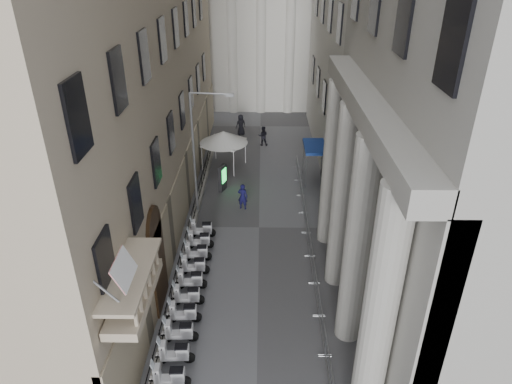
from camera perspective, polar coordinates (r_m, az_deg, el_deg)
iron_fence at (r=29.22m, az=-8.14°, el=-5.61°), size 0.30×28.00×1.40m
blue_awning at (r=36.03m, az=7.08°, el=1.38°), size 1.60×3.00×3.00m
scooter_4 at (r=21.73m, az=-9.97°, el=-20.26°), size 1.43×0.63×1.50m
scooter_5 at (r=22.55m, az=-9.41°, el=-17.91°), size 1.43×0.63×1.50m
scooter_6 at (r=23.41m, az=-8.92°, el=-15.74°), size 1.43×0.63×1.50m
scooter_7 at (r=24.31m, az=-8.46°, el=-13.71°), size 1.43×0.63×1.50m
scooter_8 at (r=25.23m, az=-8.05°, el=-11.84°), size 1.43×0.63×1.50m
scooter_9 at (r=26.19m, az=-7.67°, el=-10.10°), size 1.43×0.63×1.50m
scooter_10 at (r=27.16m, az=-7.32°, el=-8.48°), size 1.43×0.63×1.50m
scooter_11 at (r=28.16m, az=-7.00°, el=-6.97°), size 1.43×0.63×1.50m
scooter_12 at (r=29.17m, az=-6.71°, el=-5.57°), size 1.43×0.63×1.50m
barrier_1 at (r=21.09m, az=9.04°, el=-22.11°), size 0.60×2.40×1.10m
barrier_2 at (r=22.75m, az=8.21°, el=-17.28°), size 0.60×2.40×1.10m
barrier_3 at (r=24.56m, az=7.54°, el=-13.13°), size 0.60×2.40×1.10m
barrier_4 at (r=26.47m, az=6.98°, el=-9.56°), size 0.60×2.40×1.10m
barrier_5 at (r=28.48m, az=6.51°, el=-6.49°), size 0.60×2.40×1.10m
barrier_6 at (r=30.56m, az=6.10°, el=-3.82°), size 0.60×2.40×1.10m
barrier_7 at (r=32.70m, az=5.75°, el=-1.50°), size 0.60×2.40×1.10m
barrier_8 at (r=34.88m, az=5.44°, el=0.53°), size 0.60×2.40×1.10m
barrier_9 at (r=37.11m, az=5.17°, el=2.32°), size 0.60×2.40×1.10m
security_tent at (r=37.60m, az=-4.55°, el=7.10°), size 3.90×3.90×3.16m
street_lamp at (r=29.17m, az=-7.20°, el=5.80°), size 2.78×0.53×8.55m
info_kiosk at (r=34.09m, az=-4.21°, el=1.78°), size 0.58×0.97×1.98m
pedestrian_a at (r=31.54m, az=-1.67°, el=-0.56°), size 0.80×0.64×1.91m
pedestrian_b at (r=42.14m, az=0.87°, el=7.03°), size 0.89×0.70×1.82m
pedestrian_c at (r=44.65m, az=-1.91°, el=8.39°), size 1.16×0.98×2.02m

